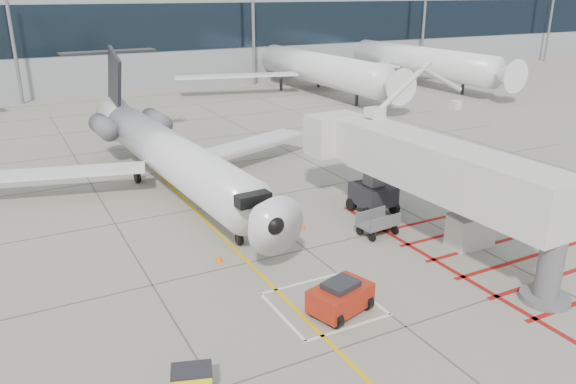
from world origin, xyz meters
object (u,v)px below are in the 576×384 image
jet_bridge (447,181)px  spill_bin (192,383)px  regional_jet (183,139)px

jet_bridge → spill_bin: size_ratio=14.13×
regional_jet → jet_bridge: regional_jet is taller
jet_bridge → regional_jet: bearing=125.3°
regional_jet → spill_bin: bearing=-111.0°
regional_jet → spill_bin: regional_jet is taller
spill_bin → jet_bridge: bearing=36.4°
regional_jet → jet_bridge: bearing=-55.8°
regional_jet → jet_bridge: size_ratio=1.73×
jet_bridge → spill_bin: bearing=-164.2°
regional_jet → spill_bin: (-5.53, -17.39, -3.54)m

